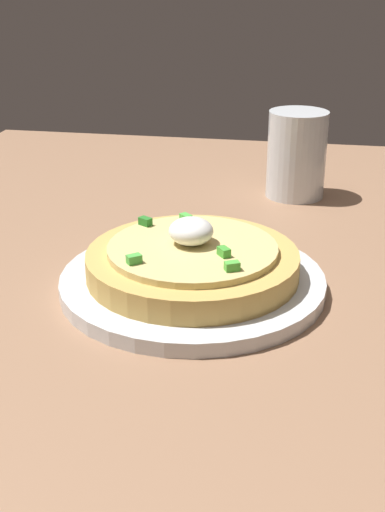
% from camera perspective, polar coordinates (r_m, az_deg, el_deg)
% --- Properties ---
extents(dining_table, '(1.23, 0.73, 0.03)m').
position_cam_1_polar(dining_table, '(0.66, -8.51, -4.27)').
color(dining_table, '#8E684D').
rests_on(dining_table, ground).
extents(plate, '(0.25, 0.25, 0.01)m').
position_cam_1_polar(plate, '(0.66, -0.00, -2.17)').
color(plate, silver).
rests_on(plate, dining_table).
extents(pizza, '(0.20, 0.20, 0.06)m').
position_cam_1_polar(pizza, '(0.65, -0.01, -0.35)').
color(pizza, tan).
rests_on(pizza, plate).
extents(cup_far, '(0.08, 0.08, 0.11)m').
position_cam_1_polar(cup_far, '(0.91, 8.70, 8.01)').
color(cup_far, silver).
rests_on(cup_far, dining_table).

